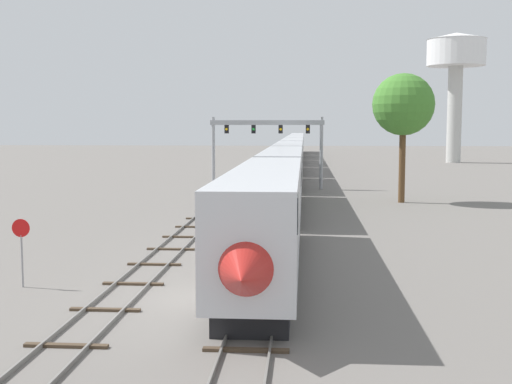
{
  "coord_description": "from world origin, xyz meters",
  "views": [
    {
      "loc": [
        3.7,
        -25.25,
        6.72
      ],
      "look_at": [
        1.0,
        12.0,
        3.0
      ],
      "focal_mm": 46.79,
      "sensor_mm": 36.0,
      "label": 1
    }
  ],
  "objects_px": {
    "passenger_train": "(293,154)",
    "signal_gantry": "(267,136)",
    "trackside_tree_left": "(403,105)",
    "water_tower": "(456,59)",
    "stop_sign": "(21,243)"
  },
  "relations": [
    {
      "from": "stop_sign",
      "to": "trackside_tree_left",
      "type": "distance_m",
      "value": 38.8
    },
    {
      "from": "passenger_train",
      "to": "trackside_tree_left",
      "type": "xyz_separation_m",
      "value": [
        10.25,
        -39.09,
        5.88
      ]
    },
    {
      "from": "passenger_train",
      "to": "water_tower",
      "type": "xyz_separation_m",
      "value": [
        28.91,
        26.12,
        16.01
      ]
    },
    {
      "from": "passenger_train",
      "to": "trackside_tree_left",
      "type": "height_order",
      "value": "trackside_tree_left"
    },
    {
      "from": "signal_gantry",
      "to": "trackside_tree_left",
      "type": "relative_size",
      "value": 1.08
    },
    {
      "from": "water_tower",
      "to": "signal_gantry",
      "type": "bearing_deg",
      "value": -120.26
    },
    {
      "from": "stop_sign",
      "to": "water_tower",
      "type": "bearing_deg",
      "value": 68.27
    },
    {
      "from": "water_tower",
      "to": "stop_sign",
      "type": "xyz_separation_m",
      "value": [
        -38.91,
        -97.64,
        -16.75
      ]
    },
    {
      "from": "passenger_train",
      "to": "signal_gantry",
      "type": "xyz_separation_m",
      "value": [
        -2.25,
        -27.29,
        3.01
      ]
    },
    {
      "from": "signal_gantry",
      "to": "trackside_tree_left",
      "type": "bearing_deg",
      "value": -43.37
    },
    {
      "from": "signal_gantry",
      "to": "water_tower",
      "type": "bearing_deg",
      "value": 59.74
    },
    {
      "from": "signal_gantry",
      "to": "water_tower",
      "type": "height_order",
      "value": "water_tower"
    },
    {
      "from": "water_tower",
      "to": "trackside_tree_left",
      "type": "xyz_separation_m",
      "value": [
        -18.67,
        -65.21,
        -10.13
      ]
    },
    {
      "from": "passenger_train",
      "to": "signal_gantry",
      "type": "relative_size",
      "value": 13.05
    },
    {
      "from": "signal_gantry",
      "to": "trackside_tree_left",
      "type": "xyz_separation_m",
      "value": [
        12.5,
        -11.8,
        2.87
      ]
    }
  ]
}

